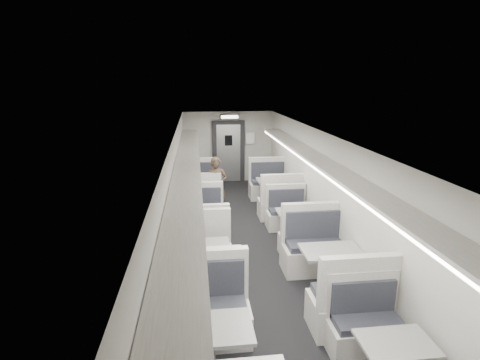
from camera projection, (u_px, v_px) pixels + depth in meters
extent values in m
cube|color=black|center=(256.00, 264.00, 7.33)|extent=(3.00, 12.00, 0.12)
cube|color=silver|center=(257.00, 136.00, 6.67)|extent=(3.00, 12.00, 0.12)
cube|color=beige|center=(228.00, 147.00, 12.81)|extent=(3.00, 0.12, 2.40)
cube|color=beige|center=(172.00, 206.00, 6.82)|extent=(0.12, 12.00, 2.40)
cube|color=beige|center=(337.00, 200.00, 7.18)|extent=(0.12, 12.00, 2.40)
cube|color=silver|center=(201.00, 205.00, 9.92)|extent=(1.04, 0.58, 0.44)
cube|color=#22252D|center=(201.00, 195.00, 9.87)|extent=(0.92, 0.46, 0.10)
cube|color=silver|center=(201.00, 186.00, 9.57)|extent=(1.04, 0.12, 0.69)
cube|color=silver|center=(200.00, 188.00, 11.39)|extent=(1.04, 0.58, 0.44)
cube|color=#22252D|center=(200.00, 180.00, 11.29)|extent=(0.92, 0.46, 0.10)
cube|color=silver|center=(200.00, 169.00, 11.44)|extent=(1.04, 0.12, 0.69)
cylinder|color=#B6B7B9|center=(201.00, 192.00, 10.62)|extent=(0.10, 0.10, 0.68)
cylinder|color=#B6B7B9|center=(201.00, 203.00, 10.70)|extent=(0.35, 0.35, 0.03)
cube|color=gray|center=(200.00, 179.00, 10.52)|extent=(0.86, 0.59, 0.04)
cube|color=silver|center=(204.00, 248.00, 7.35)|extent=(1.02, 0.57, 0.43)
cube|color=#22252D|center=(204.00, 235.00, 7.31)|extent=(0.90, 0.45, 0.10)
cube|color=silver|center=(203.00, 226.00, 7.01)|extent=(1.02, 0.12, 0.67)
cube|color=silver|center=(202.00, 221.00, 8.79)|extent=(1.02, 0.57, 0.43)
cube|color=#22252D|center=(202.00, 211.00, 8.70)|extent=(0.90, 0.45, 0.10)
cube|color=silver|center=(201.00, 196.00, 8.85)|extent=(1.02, 0.12, 0.67)
cylinder|color=#B6B7B9|center=(203.00, 228.00, 8.04)|extent=(0.10, 0.10, 0.66)
cylinder|color=#B6B7B9|center=(203.00, 242.00, 8.13)|extent=(0.35, 0.35, 0.03)
cube|color=gray|center=(202.00, 212.00, 7.95)|extent=(0.85, 0.58, 0.04)
cube|color=silver|center=(207.00, 296.00, 5.74)|extent=(1.03, 0.57, 0.44)
cube|color=#22252D|center=(206.00, 279.00, 5.70)|extent=(0.91, 0.45, 0.10)
cube|color=silver|center=(206.00, 270.00, 5.40)|extent=(1.03, 0.12, 0.68)
cube|color=silver|center=(204.00, 252.00, 7.19)|extent=(1.03, 0.57, 0.44)
cube|color=#22252D|center=(204.00, 240.00, 7.09)|extent=(0.91, 0.45, 0.10)
cube|color=silver|center=(203.00, 221.00, 7.25)|extent=(1.03, 0.12, 0.68)
cylinder|color=#B6B7B9|center=(205.00, 265.00, 6.44)|extent=(0.10, 0.10, 0.67)
cylinder|color=#B6B7B9|center=(206.00, 282.00, 6.52)|extent=(0.35, 0.35, 0.03)
cube|color=gray|center=(205.00, 246.00, 6.34)|extent=(0.85, 0.58, 0.04)
cube|color=silver|center=(208.00, 324.00, 5.05)|extent=(1.13, 0.63, 0.48)
cube|color=#22252D|center=(208.00, 306.00, 4.94)|extent=(1.01, 0.50, 0.11)
cube|color=silver|center=(207.00, 274.00, 5.11)|extent=(1.13, 0.13, 0.75)
cylinder|color=#B6B7B9|center=(211.00, 360.00, 4.21)|extent=(0.11, 0.11, 0.74)
cube|color=gray|center=(210.00, 329.00, 4.11)|extent=(0.94, 0.64, 0.04)
cube|color=silver|center=(280.00, 209.00, 9.57)|extent=(1.11, 0.62, 0.47)
cube|color=#22252D|center=(280.00, 197.00, 9.52)|extent=(0.98, 0.49, 0.10)
cube|color=silver|center=(283.00, 189.00, 9.20)|extent=(1.11, 0.13, 0.73)
cube|color=silver|center=(268.00, 190.00, 11.13)|extent=(1.11, 0.62, 0.47)
cube|color=#22252D|center=(268.00, 181.00, 11.03)|extent=(0.98, 0.49, 0.10)
cube|color=silver|center=(267.00, 169.00, 11.19)|extent=(1.11, 0.13, 0.73)
cylinder|color=#B6B7B9|center=(274.00, 194.00, 10.32)|extent=(0.10, 0.10, 0.72)
cylinder|color=#B6B7B9|center=(273.00, 206.00, 10.41)|extent=(0.38, 0.38, 0.03)
cube|color=gray|center=(274.00, 180.00, 10.21)|extent=(0.92, 0.63, 0.04)
cube|color=silver|center=(303.00, 245.00, 7.55)|extent=(0.96, 0.53, 0.41)
cube|color=#22252D|center=(303.00, 233.00, 7.51)|extent=(0.85, 0.42, 0.09)
cube|color=silver|center=(307.00, 224.00, 7.23)|extent=(0.96, 0.11, 0.63)
cube|color=silver|center=(287.00, 220.00, 8.90)|extent=(0.96, 0.53, 0.41)
cube|color=#22252D|center=(287.00, 210.00, 8.81)|extent=(0.85, 0.42, 0.09)
cube|color=silver|center=(286.00, 197.00, 8.95)|extent=(0.96, 0.11, 0.63)
cylinder|color=#B6B7B9|center=(295.00, 227.00, 8.19)|extent=(0.09, 0.09, 0.62)
cylinder|color=#B6B7B9|center=(294.00, 239.00, 8.27)|extent=(0.32, 0.32, 0.03)
cube|color=gray|center=(295.00, 212.00, 8.10)|extent=(0.79, 0.54, 0.04)
cube|color=silver|center=(350.00, 313.00, 5.28)|extent=(1.15, 0.64, 0.49)
cube|color=#22252D|center=(351.00, 293.00, 5.23)|extent=(1.02, 0.51, 0.11)
cube|color=silver|center=(361.00, 282.00, 4.89)|extent=(1.15, 0.13, 0.76)
cube|color=silver|center=(314.00, 258.00, 6.90)|extent=(1.15, 0.64, 0.49)
cube|color=#22252D|center=(315.00, 244.00, 6.79)|extent=(1.02, 0.51, 0.11)
cube|color=silver|center=(311.00, 222.00, 6.96)|extent=(1.15, 0.13, 0.76)
cylinder|color=#B6B7B9|center=(330.00, 275.00, 6.05)|extent=(0.11, 0.11, 0.75)
cylinder|color=#B6B7B9|center=(329.00, 294.00, 6.15)|extent=(0.39, 0.39, 0.03)
cube|color=gray|center=(332.00, 251.00, 5.95)|extent=(0.95, 0.65, 0.04)
cube|color=silver|center=(364.00, 337.00, 4.85)|extent=(0.96, 0.54, 0.41)
cube|color=#22252D|center=(367.00, 321.00, 4.76)|extent=(0.86, 0.43, 0.09)
cube|color=silver|center=(361.00, 293.00, 4.90)|extent=(0.96, 0.11, 0.64)
cube|color=gray|center=(396.00, 343.00, 4.05)|extent=(0.80, 0.55, 0.04)
imported|color=black|center=(216.00, 186.00, 9.67)|extent=(0.60, 0.43, 1.52)
cube|color=black|center=(182.00, 159.00, 10.05)|extent=(0.02, 1.18, 0.84)
cube|color=black|center=(178.00, 181.00, 7.94)|extent=(0.02, 1.18, 0.84)
cube|color=black|center=(173.00, 217.00, 5.83)|extent=(0.02, 1.18, 0.84)
cube|color=black|center=(161.00, 295.00, 3.72)|extent=(0.02, 1.18, 0.84)
cube|color=silver|center=(187.00, 171.00, 6.38)|extent=(0.46, 10.40, 0.05)
cube|color=white|center=(199.00, 173.00, 6.42)|extent=(0.05, 10.20, 0.04)
cube|color=silver|center=(329.00, 167.00, 6.67)|extent=(0.46, 10.40, 0.05)
cube|color=white|center=(318.00, 170.00, 6.66)|extent=(0.05, 10.20, 0.04)
cube|color=black|center=(228.00, 152.00, 12.73)|extent=(1.10, 0.10, 2.10)
cube|color=#B6B7B9|center=(229.00, 153.00, 12.72)|extent=(0.80, 0.05, 1.95)
cube|color=black|center=(229.00, 140.00, 12.56)|extent=(0.25, 0.02, 0.35)
cube|color=black|center=(229.00, 117.00, 11.95)|extent=(0.62, 0.10, 0.16)
cube|color=silver|center=(230.00, 117.00, 11.89)|extent=(0.54, 0.02, 0.10)
cube|color=white|center=(250.00, 138.00, 12.68)|extent=(0.32, 0.02, 0.40)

